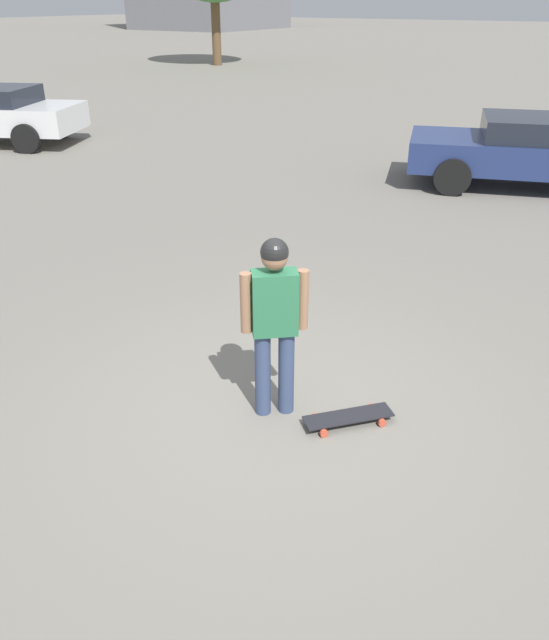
{
  "coord_description": "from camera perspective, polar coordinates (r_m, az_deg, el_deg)",
  "views": [
    {
      "loc": [
        2.42,
        -3.89,
        3.29
      ],
      "look_at": [
        0.0,
        0.0,
        0.92
      ],
      "focal_mm": 35.0,
      "sensor_mm": 36.0,
      "label": 1
    }
  ],
  "objects": [
    {
      "name": "ground_plane",
      "position": [
        5.64,
        0.0,
        -8.28
      ],
      "size": [
        220.0,
        220.0,
        0.0
      ],
      "primitive_type": "plane",
      "color": "gray"
    },
    {
      "name": "person",
      "position": [
        5.14,
        0.0,
        0.49
      ],
      "size": [
        0.46,
        0.39,
        1.63
      ],
      "rotation": [
        0.0,
        0.0,
        0.69
      ],
      "color": "#38476B",
      "rests_on": "ground_plane"
    },
    {
      "name": "skateboard",
      "position": [
        5.49,
        6.77,
        -8.8
      ],
      "size": [
        0.68,
        0.72,
        0.08
      ],
      "rotation": [
        0.0,
        0.0,
        -2.31
      ],
      "color": "#232328",
      "rests_on": "ground_plane"
    },
    {
      "name": "car_parked_near",
      "position": [
        13.25,
        22.29,
        14.21
      ],
      "size": [
        4.78,
        3.17,
        1.32
      ],
      "rotation": [
        0.0,
        0.0,
        -2.82
      ],
      "color": "navy",
      "rests_on": "ground_plane"
    }
  ]
}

